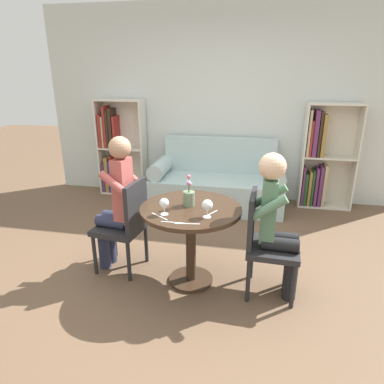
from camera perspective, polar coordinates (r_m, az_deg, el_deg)
The scene contains 17 objects.
ground_plane at distance 3.25m, azimuth -0.17°, elevation -14.54°, with size 16.00×16.00×0.00m, color brown.
back_wall at distance 5.02m, azimuth 5.14°, elevation 14.19°, with size 5.20×0.05×2.70m.
round_table at distance 2.97m, azimuth -0.18°, elevation -5.42°, with size 0.87×0.87×0.73m.
couch at distance 4.82m, azimuth 4.22°, elevation 1.33°, with size 1.81×0.80×0.92m.
bookshelf_left at distance 5.37m, azimuth -12.33°, elevation 6.78°, with size 0.70×0.28×1.43m.
bookshelf_right at distance 5.03m, azimuth 20.69°, elevation 5.01°, with size 0.70×0.28×1.43m.
chair_left at distance 3.25m, azimuth -10.94°, elevation -4.97°, with size 0.47×0.47×0.90m.
chair_right at distance 2.94m, azimuth 12.03°, elevation -7.82°, with size 0.44×0.44×0.90m.
person_left at distance 3.22m, azimuth -12.45°, elevation -1.65°, with size 0.44×0.38×1.30m.
person_right at distance 2.86m, azimuth 14.02°, elevation -4.82°, with size 0.43×0.35×1.24m.
wine_glass_left at distance 2.74m, azimuth -4.67°, elevation -1.92°, with size 0.08×0.08×0.14m.
wine_glass_right at distance 2.68m, azimuth 2.56°, elevation -2.29°, with size 0.09×0.09×0.15m.
flower_vase at distance 2.91m, azimuth -0.52°, elevation -0.74°, with size 0.10×0.10×0.28m.
knife_left_setting at distance 2.60m, azimuth -0.82°, elevation -5.31°, with size 0.19×0.04×0.00m.
fork_left_setting at distance 2.78m, azimuth 3.08°, elevation -3.65°, with size 0.10×0.17×0.00m.
knife_right_setting at distance 2.74m, azimuth -5.45°, elevation -4.05°, with size 0.16×0.12×0.00m.
fork_right_setting at distance 2.63m, azimuth -3.15°, elevation -5.07°, with size 0.19×0.01×0.00m.
Camera 1 is at (0.52, -2.63, 1.84)m, focal length 32.00 mm.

